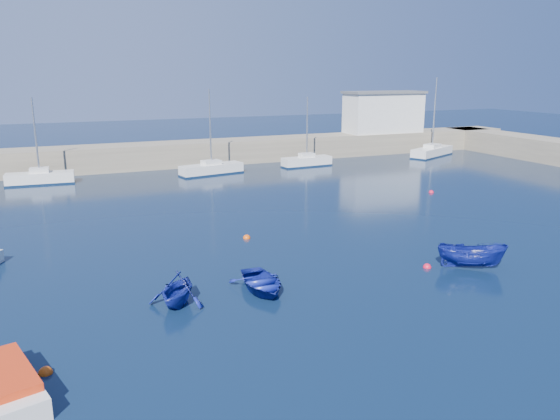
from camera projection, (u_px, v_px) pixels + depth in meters
name	position (u px, v px, depth m)	size (l,w,h in m)	color
ground	(386.00, 365.00, 19.55)	(220.00, 220.00, 0.00)	#0C1C35
back_wall	(152.00, 156.00, 60.28)	(96.00, 4.50, 2.60)	gray
right_arm	(548.00, 150.00, 64.48)	(4.50, 32.00, 2.60)	gray
harbor_office	(383.00, 113.00, 70.73)	(10.00, 4.00, 5.00)	silver
sailboat_5	(40.00, 178.00, 51.22)	(6.11, 2.06, 8.02)	silver
sailboat_6	(211.00, 169.00, 56.17)	(6.82, 3.09, 8.62)	silver
sailboat_7	(307.00, 161.00, 61.02)	(5.82, 2.00, 7.63)	silver
sailboat_8	(432.00, 151.00, 68.35)	(7.58, 5.09, 9.63)	silver
motorboat_0	(6.00, 383.00, 17.57)	(2.69, 4.71, 1.00)	silver
dinghy_center	(261.00, 283.00, 26.20)	(2.61, 3.66, 0.76)	navy
dinghy_left	(177.00, 289.00, 24.44)	(2.53, 2.93, 1.55)	navy
dinghy_right	(472.00, 256.00, 29.08)	(1.35, 3.60, 1.39)	navy
buoy_0	(46.00, 373.00, 19.02)	(0.50, 0.50, 0.50)	#DD4C0B
buoy_1	(427.00, 268.00, 29.35)	(0.45, 0.45, 0.45)	red
buoy_3	(247.00, 238.00, 34.54)	(0.48, 0.48, 0.48)	#DD4C0B
buoy_4	(431.00, 193.00, 47.70)	(0.45, 0.45, 0.45)	red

